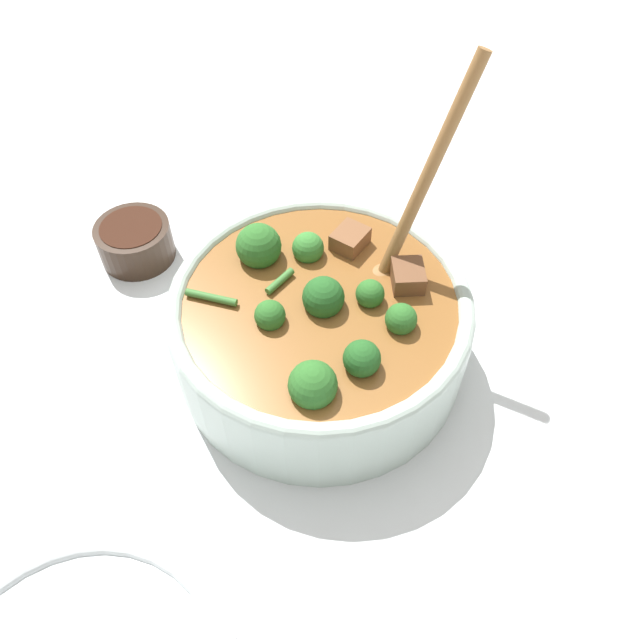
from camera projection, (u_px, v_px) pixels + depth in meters
ground_plane at (320, 357)px, 0.64m from camera, size 4.00×4.00×0.00m
stew_bowl at (320, 323)px, 0.59m from camera, size 0.30×0.28×0.28m
condiment_bowl at (135, 240)px, 0.71m from camera, size 0.08×0.08×0.05m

